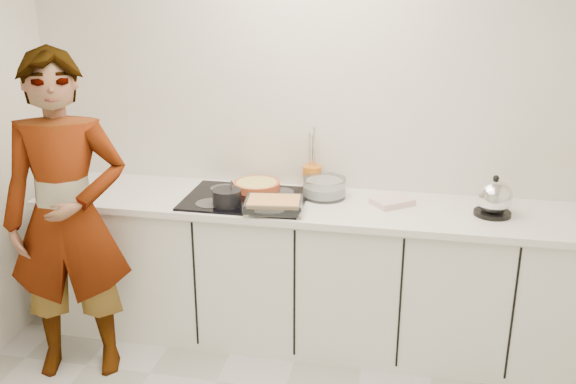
% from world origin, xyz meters
% --- Properties ---
extents(wall_back, '(3.60, 0.00, 2.60)m').
position_xyz_m(wall_back, '(0.00, 1.60, 1.30)').
color(wall_back, white).
rests_on(wall_back, ground).
extents(base_cabinets, '(3.20, 0.58, 0.87)m').
position_xyz_m(base_cabinets, '(0.00, 1.28, 0.43)').
color(base_cabinets, white).
rests_on(base_cabinets, floor).
extents(countertop, '(3.24, 0.64, 0.04)m').
position_xyz_m(countertop, '(0.00, 1.28, 0.89)').
color(countertop, white).
rests_on(countertop, base_cabinets).
extents(hob, '(0.72, 0.54, 0.01)m').
position_xyz_m(hob, '(-0.35, 1.26, 0.92)').
color(hob, black).
rests_on(hob, countertop).
extents(tart_dish, '(0.37, 0.37, 0.05)m').
position_xyz_m(tart_dish, '(-0.32, 1.42, 0.95)').
color(tart_dish, '#CB512B').
rests_on(tart_dish, hob).
extents(saucepan, '(0.20, 0.20, 0.16)m').
position_xyz_m(saucepan, '(-0.42, 1.11, 0.97)').
color(saucepan, black).
rests_on(saucepan, hob).
extents(baking_dish, '(0.35, 0.28, 0.06)m').
position_xyz_m(baking_dish, '(-0.14, 1.09, 0.96)').
color(baking_dish, silver).
rests_on(baking_dish, hob).
extents(mixing_bowl, '(0.26, 0.26, 0.12)m').
position_xyz_m(mixing_bowl, '(0.10, 1.40, 0.97)').
color(mixing_bowl, silver).
rests_on(mixing_bowl, countertop).
extents(tea_towel, '(0.28, 0.27, 0.04)m').
position_xyz_m(tea_towel, '(0.51, 1.35, 0.93)').
color(tea_towel, white).
rests_on(tea_towel, countertop).
extents(kettle, '(0.23, 0.23, 0.24)m').
position_xyz_m(kettle, '(1.08, 1.28, 1.01)').
color(kettle, black).
rests_on(kettle, countertop).
extents(utensil_crock, '(0.16, 0.16, 0.15)m').
position_xyz_m(utensil_crock, '(0.01, 1.54, 0.98)').
color(utensil_crock, orange).
rests_on(utensil_crock, countertop).
extents(cook, '(0.78, 0.62, 1.85)m').
position_xyz_m(cook, '(-1.21, 0.72, 0.93)').
color(cook, white).
rests_on(cook, floor).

